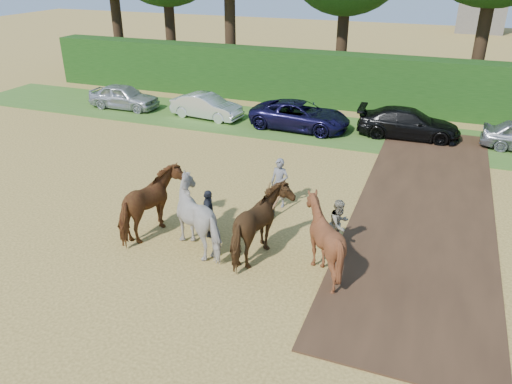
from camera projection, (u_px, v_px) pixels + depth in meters
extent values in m
plane|color=gold|center=(339.00, 318.00, 12.08)|extent=(120.00, 120.00, 0.00)
cube|color=#472D1C|center=(425.00, 205.00, 17.49)|extent=(4.50, 17.00, 0.05)
cube|color=#38601E|center=(403.00, 138.00, 23.88)|extent=(50.00, 5.00, 0.03)
cube|color=#14380F|center=(415.00, 87.00, 27.03)|extent=(46.00, 1.60, 3.00)
imported|color=#A09B7E|center=(339.00, 225.00, 14.66)|extent=(0.88, 0.95, 1.58)
imported|color=#22252D|center=(209.00, 214.00, 15.31)|extent=(0.69, 0.98, 1.55)
imported|color=brown|center=(152.00, 205.00, 15.25)|extent=(1.37, 2.57, 2.09)
imported|color=beige|center=(204.00, 215.00, 14.65)|extent=(2.24, 1.97, 2.09)
imported|color=#4F3018|center=(261.00, 226.00, 14.04)|extent=(1.37, 2.57, 2.09)
imported|color=#5E2E17|center=(323.00, 238.00, 13.44)|extent=(1.87, 2.06, 2.09)
cube|color=black|center=(264.00, 216.00, 16.47)|extent=(0.44, 0.93, 0.35)
cube|color=brown|center=(256.00, 219.00, 15.91)|extent=(0.24, 1.40, 0.10)
cylinder|color=brown|center=(266.00, 198.00, 16.84)|extent=(0.10, 1.01, 0.73)
cylinder|color=brown|center=(277.00, 200.00, 16.66)|extent=(0.30, 1.00, 0.73)
imported|color=gray|center=(280.00, 183.00, 17.13)|extent=(0.68, 0.48, 1.75)
imported|color=#AFB1B6|center=(124.00, 97.00, 28.30)|extent=(4.05, 1.65, 1.38)
imported|color=silver|center=(207.00, 106.00, 26.65)|extent=(4.06, 1.82, 1.29)
imported|color=#151138|center=(300.00, 116.00, 24.95)|extent=(5.10, 2.57, 1.38)
imported|color=black|center=(408.00, 123.00, 23.79)|extent=(4.87, 2.15, 1.39)
cylinder|color=#382616|center=(118.00, 33.00, 35.74)|extent=(0.70, 0.70, 5.85)
cylinder|color=#382616|center=(171.00, 38.00, 34.96)|extent=(0.70, 0.70, 5.40)
cylinder|color=#382616|center=(230.00, 35.00, 32.26)|extent=(0.70, 0.70, 6.53)
cylinder|color=#382616|center=(341.00, 49.00, 31.56)|extent=(0.70, 0.70, 5.17)
cylinder|color=#382616|center=(479.00, 52.00, 27.93)|extent=(0.70, 0.70, 6.08)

